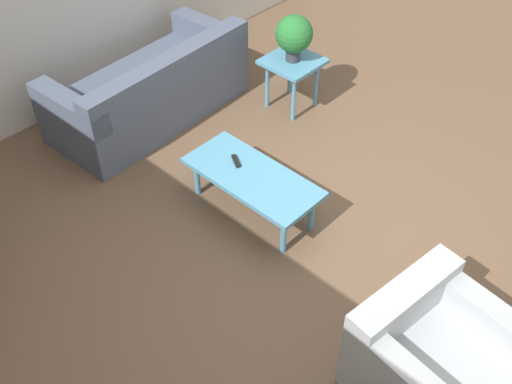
% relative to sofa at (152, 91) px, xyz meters
% --- Properties ---
extents(ground_plane, '(14.00, 14.00, 0.00)m').
position_rel_sofa_xyz_m(ground_plane, '(-2.22, 0.20, -0.30)').
color(ground_plane, brown).
extents(sofa, '(1.03, 2.06, 0.80)m').
position_rel_sofa_xyz_m(sofa, '(0.00, 0.00, 0.00)').
color(sofa, '#4C566B').
rests_on(sofa, ground_plane).
extents(armchair, '(1.02, 0.99, 0.73)m').
position_rel_sofa_xyz_m(armchair, '(-3.65, 0.72, -0.01)').
color(armchair, '#A8ADB2').
rests_on(armchair, ground_plane).
extents(coffee_table, '(1.18, 0.53, 0.40)m').
position_rel_sofa_xyz_m(coffee_table, '(-1.68, 0.31, 0.05)').
color(coffee_table, teal).
rests_on(coffee_table, ground_plane).
extents(side_table_plant, '(0.53, 0.53, 0.54)m').
position_rel_sofa_xyz_m(side_table_plant, '(-0.89, -1.10, 0.15)').
color(side_table_plant, teal).
rests_on(side_table_plant, ground_plane).
extents(potted_plant, '(0.37, 0.37, 0.47)m').
position_rel_sofa_xyz_m(potted_plant, '(-0.89, -1.10, 0.51)').
color(potted_plant, '#333338').
rests_on(potted_plant, side_table_plant).
extents(remote_control, '(0.16, 0.11, 0.02)m').
position_rel_sofa_xyz_m(remote_control, '(-1.46, 0.29, 0.11)').
color(remote_control, black).
rests_on(remote_control, coffee_table).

